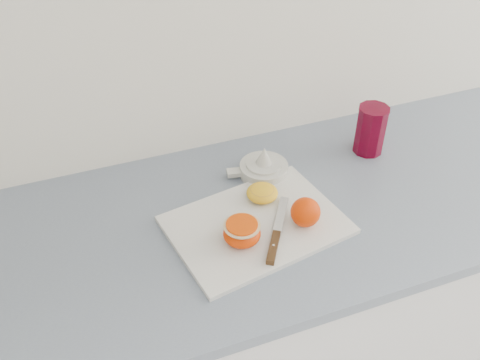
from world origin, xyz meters
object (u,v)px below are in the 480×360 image
at_px(cutting_board, 256,225).
at_px(citrus_juicer, 263,167).
at_px(half_orange, 242,233).
at_px(red_tumbler, 370,131).
at_px(counter, 296,312).

height_order(cutting_board, citrus_juicer, citrus_juicer).
relative_size(half_orange, citrus_juicer, 0.52).
bearing_deg(red_tumbler, cutting_board, -156.48).
bearing_deg(citrus_juicer, half_orange, -122.97).
bearing_deg(cutting_board, half_orange, -140.84).
bearing_deg(half_orange, cutting_board, 39.16).
relative_size(cutting_board, half_orange, 4.65).
height_order(half_orange, red_tumbler, red_tumbler).
xyz_separation_m(cutting_board, red_tumbler, (0.39, 0.17, 0.06)).
xyz_separation_m(citrus_juicer, red_tumbler, (0.31, -0.00, 0.04)).
distance_m(counter, half_orange, 0.53).
distance_m(half_orange, citrus_juicer, 0.26).
bearing_deg(half_orange, counter, 23.24).
relative_size(cutting_board, citrus_juicer, 2.44).
distance_m(cutting_board, red_tumbler, 0.43).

